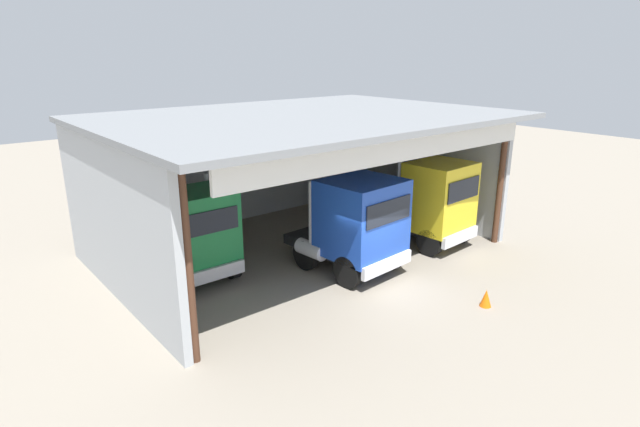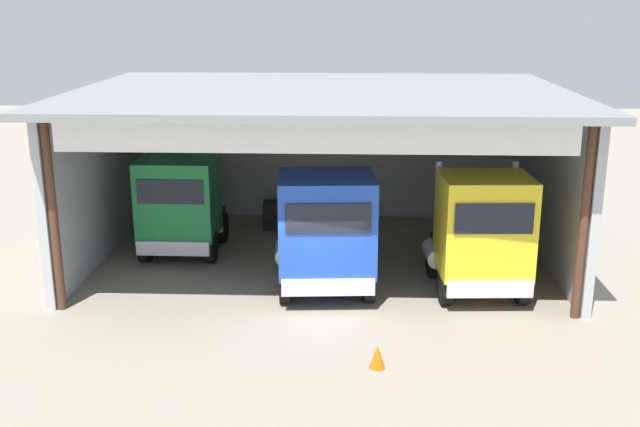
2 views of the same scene
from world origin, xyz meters
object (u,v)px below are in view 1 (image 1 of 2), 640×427
object	(u,v)px
truck_blue_center_right_bay	(356,224)
truck_yellow_left_bay	(433,202)
oil_drum	(217,225)
tool_cart	(222,227)
truck_green_yard_outside	(192,234)
traffic_cone	(486,298)

from	to	relation	value
truck_blue_center_right_bay	truck_yellow_left_bay	size ratio (longest dim) A/B	1.01
truck_yellow_left_bay	oil_drum	xyz separation A→B (m)	(-6.16, 6.63, -1.36)
oil_drum	tool_cart	world-z (taller)	tool_cart
truck_green_yard_outside	traffic_cone	size ratio (longest dim) A/B	7.72
truck_blue_center_right_bay	oil_drum	size ratio (longest dim) A/B	5.15
truck_blue_center_right_bay	traffic_cone	size ratio (longest dim) A/B	8.08
truck_green_yard_outside	traffic_cone	world-z (taller)	truck_green_yard_outside
truck_yellow_left_bay	oil_drum	bearing A→B (deg)	-50.20
tool_cart	traffic_cone	world-z (taller)	tool_cart
truck_blue_center_right_bay	truck_green_yard_outside	bearing A→B (deg)	-37.00
truck_green_yard_outside	truck_yellow_left_bay	bearing A→B (deg)	161.70
tool_cart	traffic_cone	bearing A→B (deg)	-72.69
tool_cart	traffic_cone	size ratio (longest dim) A/B	1.79
truck_green_yard_outside	traffic_cone	distance (m)	9.79
truck_yellow_left_bay	traffic_cone	size ratio (longest dim) A/B	8.01
truck_yellow_left_bay	traffic_cone	world-z (taller)	truck_yellow_left_bay
oil_drum	tool_cart	xyz separation A→B (m)	(-0.07, -0.55, 0.06)
oil_drum	traffic_cone	world-z (taller)	oil_drum
truck_green_yard_outside	traffic_cone	bearing A→B (deg)	128.99
truck_green_yard_outside	oil_drum	size ratio (longest dim) A/B	4.92
traffic_cone	oil_drum	bearing A→B (deg)	106.15
truck_blue_center_right_bay	truck_yellow_left_bay	world-z (taller)	truck_yellow_left_bay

